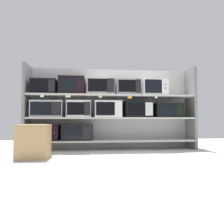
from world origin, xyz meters
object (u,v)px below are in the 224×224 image
microwave_7 (45,87)px  microwave_4 (108,109)px  microwave_6 (167,111)px  microwave_10 (128,87)px  microwave_0 (46,133)px  microwave_2 (48,109)px  microwave_9 (101,87)px  microwave_5 (138,109)px  shipping_carton (34,141)px  microwave_11 (154,88)px  microwave_8 (72,86)px  microwave_3 (79,109)px  microwave_1 (78,132)px

microwave_7 → microwave_4: bearing=-0.0°
microwave_6 → microwave_10: bearing=180.0°
microwave_0 → microwave_7: size_ratio=1.13×
microwave_4 → microwave_6: size_ratio=0.95×
microwave_2 → microwave_10: (1.47, 0.00, 0.42)m
microwave_9 → microwave_2: bearing=-180.0°
microwave_5 → shipping_carton: bearing=-155.4°
microwave_6 → microwave_11: 0.51m
microwave_11 → shipping_carton: bearing=-158.8°
microwave_10 → microwave_8: bearing=-180.0°
microwave_0 → microwave_7: (-0.03, 0.00, 0.82)m
microwave_4 → microwave_6: (1.14, -0.00, -0.02)m
microwave_0 → microwave_11: size_ratio=1.05×
microwave_4 → microwave_6: 1.14m
microwave_4 → shipping_carton: (-1.12, -0.77, -0.51)m
microwave_9 → microwave_6: bearing=-0.0°
microwave_0 → microwave_4: 1.20m
microwave_5 → microwave_7: (-1.72, -0.00, 0.40)m
microwave_7 → microwave_10: 1.53m
microwave_7 → microwave_11: microwave_11 is taller
microwave_3 → microwave_9: bearing=0.0°
microwave_3 → shipping_carton: bearing=-127.5°
microwave_7 → microwave_0: bearing=-0.1°
microwave_6 → microwave_4: bearing=180.0°
microwave_4 → microwave_5: bearing=0.0°
microwave_4 → microwave_5: (0.57, 0.00, 0.00)m
microwave_5 → microwave_11: 0.52m
microwave_1 → microwave_7: size_ratio=1.27×
microwave_4 → microwave_3: bearing=180.0°
microwave_3 → microwave_4: 0.53m
microwave_0 → microwave_11: (2.00, -0.00, 0.84)m
microwave_1 → microwave_9: microwave_9 is taller
microwave_0 → microwave_10: bearing=0.0°
microwave_5 → microwave_10: size_ratio=1.15×
microwave_2 → microwave_11: microwave_11 is taller
microwave_0 → microwave_5: bearing=0.0°
microwave_4 → microwave_6: bearing=-0.0°
microwave_9 → shipping_carton: microwave_9 is taller
microwave_1 → microwave_6: (1.70, -0.00, 0.41)m
microwave_7 → microwave_2: bearing=-0.1°
shipping_carton → microwave_2: bearing=87.9°
microwave_0 → microwave_1: (0.57, 0.00, 0.00)m
microwave_4 → microwave_11: 0.97m
microwave_0 → microwave_5: size_ratio=0.98×
microwave_2 → microwave_10: size_ratio=1.27×
microwave_2 → microwave_9: 1.05m
microwave_4 → microwave_7: 1.22m
microwave_1 → microwave_4: microwave_4 is taller
microwave_1 → shipping_carton: bearing=-126.4°
microwave_6 → microwave_7: bearing=180.0°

